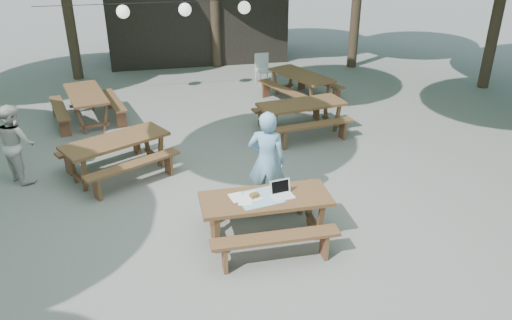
{
  "coord_description": "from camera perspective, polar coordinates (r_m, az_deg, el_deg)",
  "views": [
    {
      "loc": [
        -1.22,
        -7.71,
        4.6
      ],
      "look_at": [
        0.31,
        -0.59,
        1.05
      ],
      "focal_mm": 35.0,
      "sensor_mm": 36.0,
      "label": 1
    }
  ],
  "objects": [
    {
      "name": "second_person",
      "position": [
        10.45,
        -25.74,
        1.74
      ],
      "size": [
        0.92,
        0.94,
        1.53
      ],
      "primitive_type": "imported",
      "rotation": [
        0.0,
        0.0,
        2.26
      ],
      "color": "beige",
      "rests_on": "ground"
    },
    {
      "name": "picnic_table_ne",
      "position": [
        11.74,
        5.17,
        4.85
      ],
      "size": [
        2.13,
        1.86,
        0.75
      ],
      "rotation": [
        0.0,
        0.0,
        0.16
      ],
      "color": "brown",
      "rests_on": "ground"
    },
    {
      "name": "paper_lanterns",
      "position": [
        13.93,
        -8.06,
        16.68
      ],
      "size": [
        9.0,
        0.34,
        0.38
      ],
      "color": "black",
      "rests_on": "ground"
    },
    {
      "name": "tabletop_clutter",
      "position": [
        7.61,
        0.07,
        -4.29
      ],
      "size": [
        0.83,
        0.66,
        0.08
      ],
      "color": "teal",
      "rests_on": "main_picnic_table"
    },
    {
      "name": "plastic_chair",
      "position": [
        15.45,
        0.88,
        9.66
      ],
      "size": [
        0.5,
        0.5,
        0.9
      ],
      "rotation": [
        0.0,
        0.0,
        0.15
      ],
      "color": "silver",
      "rests_on": "ground"
    },
    {
      "name": "main_picnic_table",
      "position": [
        7.83,
        1.08,
        -6.57
      ],
      "size": [
        2.0,
        1.58,
        0.75
      ],
      "color": "brown",
      "rests_on": "ground"
    },
    {
      "name": "woman",
      "position": [
        8.44,
        1.25,
        -0.11
      ],
      "size": [
        0.76,
        0.64,
        1.78
      ],
      "primitive_type": "imported",
      "rotation": [
        0.0,
        0.0,
        2.76
      ],
      "color": "#73ACD2",
      "rests_on": "ground"
    },
    {
      "name": "picnic_table_nw",
      "position": [
        10.14,
        -15.56,
        0.42
      ],
      "size": [
        2.42,
        2.3,
        0.75
      ],
      "rotation": [
        0.0,
        0.0,
        0.5
      ],
      "color": "brown",
      "rests_on": "ground"
    },
    {
      "name": "picnic_table_far_w",
      "position": [
        13.08,
        -18.71,
        5.81
      ],
      "size": [
        1.99,
        2.23,
        0.75
      ],
      "rotation": [
        0.0,
        0.0,
        1.82
      ],
      "color": "brown",
      "rests_on": "ground"
    },
    {
      "name": "pavilion",
      "position": [
        18.57,
        -6.9,
        15.89
      ],
      "size": [
        6.0,
        3.0,
        2.8
      ],
      "primitive_type": "cube",
      "color": "black",
      "rests_on": "ground"
    },
    {
      "name": "ground",
      "position": [
        9.06,
        -2.7,
        -4.54
      ],
      "size": [
        80.0,
        80.0,
        0.0
      ],
      "primitive_type": "plane",
      "color": "#63635E",
      "rests_on": "ground"
    },
    {
      "name": "picnic_table_far_e",
      "position": [
        13.97,
        5.14,
        8.34
      ],
      "size": [
        2.18,
        2.36,
        0.75
      ],
      "rotation": [
        0.0,
        0.0,
        1.96
      ],
      "color": "brown",
      "rests_on": "ground"
    },
    {
      "name": "laptop",
      "position": [
        7.66,
        2.96,
        -3.67
      ],
      "size": [
        0.37,
        0.31,
        0.24
      ],
      "rotation": [
        0.0,
        0.0,
        0.17
      ],
      "color": "white",
      "rests_on": "main_picnic_table"
    }
  ]
}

